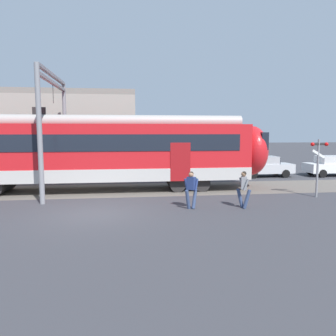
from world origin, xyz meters
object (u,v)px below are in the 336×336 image
(pedestrian_grey, at_px, (244,187))
(parked_car_white, at_px, (332,166))
(pedestrian_navy, at_px, (191,187))
(crossing_signal, at_px, (318,159))
(parked_car_silver, at_px, (265,166))

(pedestrian_grey, height_order, parked_car_white, pedestrian_grey)
(pedestrian_navy, xyz_separation_m, crossing_signal, (6.96, 1.68, 1.02))
(pedestrian_grey, relative_size, crossing_signal, 0.56)
(crossing_signal, bearing_deg, parked_car_white, 52.27)
(parked_car_white, height_order, crossing_signal, crossing_signal)
(parked_car_white, distance_m, crossing_signal, 9.53)
(parked_car_white, bearing_deg, parked_car_silver, 177.54)
(pedestrian_navy, bearing_deg, parked_car_white, 35.70)
(pedestrian_navy, xyz_separation_m, parked_car_silver, (7.50, 9.38, -0.21))
(pedestrian_navy, distance_m, pedestrian_grey, 2.33)
(pedestrian_navy, distance_m, parked_car_silver, 12.01)
(crossing_signal, bearing_deg, pedestrian_grey, -157.93)
(pedestrian_navy, relative_size, crossing_signal, 0.56)
(pedestrian_navy, xyz_separation_m, parked_car_white, (12.74, 9.15, -0.21))
(pedestrian_navy, bearing_deg, pedestrian_grey, -4.92)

